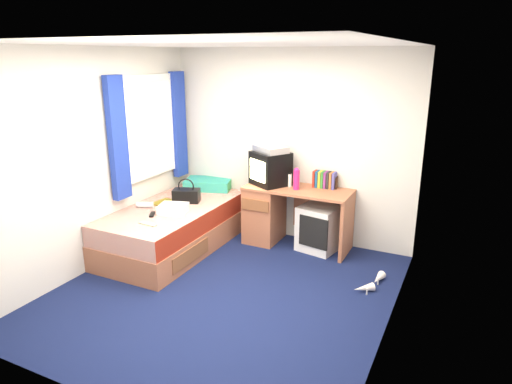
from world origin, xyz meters
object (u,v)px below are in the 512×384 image
at_px(picture_frame, 337,183).
at_px(white_heels, 371,283).
at_px(towel, 173,209).
at_px(desk, 277,211).
at_px(bed, 175,227).
at_px(magazine, 164,202).
at_px(colour_swatch_fan, 148,224).
at_px(pillow, 208,184).
at_px(water_bottle, 145,205).
at_px(vcr, 271,149).
at_px(handbag, 186,195).
at_px(storage_cube, 319,228).
at_px(crt_tv, 270,168).
at_px(pink_water_bottle, 296,180).
at_px(remote_control, 152,214).
at_px(aerosol_can, 290,180).

distance_m(picture_frame, white_heels, 1.35).
bearing_deg(towel, desk, 45.53).
distance_m(bed, magazine, 0.34).
distance_m(desk, colour_swatch_fan, 1.67).
bearing_deg(pillow, water_bottle, -104.20).
bearing_deg(water_bottle, bed, 32.92).
height_order(vcr, handbag, vcr).
relative_size(storage_cube, water_bottle, 2.77).
height_order(crt_tv, water_bottle, crt_tv).
height_order(crt_tv, pink_water_bottle, crt_tv).
xyz_separation_m(picture_frame, magazine, (-1.93, -0.88, -0.27)).
height_order(crt_tv, picture_frame, crt_tv).
relative_size(pillow, colour_swatch_fan, 2.79).
bearing_deg(crt_tv, bed, -112.36).
bearing_deg(crt_tv, pink_water_bottle, 21.05).
distance_m(bed, picture_frame, 2.06).
distance_m(desk, remote_control, 1.56).
height_order(storage_cube, colour_swatch_fan, storage_cube).
xyz_separation_m(colour_swatch_fan, white_heels, (2.30, 0.69, -0.51)).
height_order(handbag, magazine, handbag).
bearing_deg(remote_control, white_heels, -19.99).
distance_m(storage_cube, colour_swatch_fan, 2.05).
relative_size(handbag, colour_swatch_fan, 1.69).
height_order(picture_frame, handbag, picture_frame).
bearing_deg(remote_control, towel, 14.10).
bearing_deg(storage_cube, crt_tv, -168.60).
distance_m(crt_tv, pink_water_bottle, 0.39).
bearing_deg(bed, crt_tv, 37.72).
distance_m(pink_water_bottle, remote_control, 1.74).
bearing_deg(white_heels, colour_swatch_fan, -163.37).
xyz_separation_m(pillow, aerosol_can, (1.24, -0.10, 0.22)).
xyz_separation_m(picture_frame, handbag, (-1.71, -0.72, -0.19)).
xyz_separation_m(desk, white_heels, (1.36, -0.68, -0.37)).
bearing_deg(picture_frame, white_heels, -61.68).
relative_size(aerosol_can, remote_control, 1.02).
distance_m(storage_cube, pink_water_bottle, 0.66).
distance_m(pillow, desk, 1.10).
height_order(crt_tv, towel, crt_tv).
relative_size(bed, towel, 6.40).
relative_size(picture_frame, pink_water_bottle, 0.59).
height_order(vcr, water_bottle, vcr).
distance_m(vcr, remote_control, 1.62).
bearing_deg(bed, handbag, 79.82).
relative_size(pillow, towel, 1.97).
distance_m(pink_water_bottle, handbag, 1.38).
xyz_separation_m(water_bottle, colour_swatch_fan, (0.40, -0.45, -0.03)).
relative_size(picture_frame, water_bottle, 0.70).
xyz_separation_m(storage_cube, pink_water_bottle, (-0.29, -0.07, 0.59)).
distance_m(water_bottle, colour_swatch_fan, 0.60).
bearing_deg(storage_cube, vcr, -168.94).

